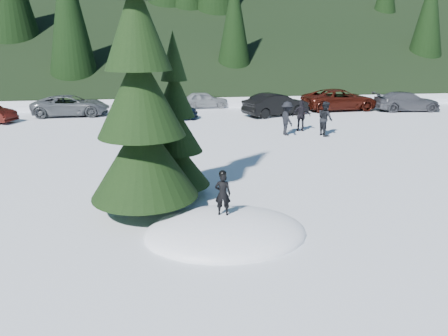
{
  "coord_description": "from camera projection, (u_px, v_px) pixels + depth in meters",
  "views": [
    {
      "loc": [
        -1.52,
        -10.84,
        5.15
      ],
      "look_at": [
        0.31,
        2.57,
        1.1
      ],
      "focal_mm": 35.0,
      "sensor_mm": 36.0,
      "label": 1
    }
  ],
  "objects": [
    {
      "name": "car_7",
      "position": [
        407.0,
        101.0,
        31.8
      ],
      "size": [
        4.87,
        2.27,
        1.37
      ],
      "primitive_type": "imported",
      "rotation": [
        0.0,
        0.0,
        1.5
      ],
      "color": "#494A50",
      "rests_on": "ground"
    },
    {
      "name": "ground",
      "position": [
        226.0,
        233.0,
        11.96
      ],
      "size": [
        200.0,
        200.0,
        0.0
      ],
      "primitive_type": "plane",
      "color": "white",
      "rests_on": "ground"
    },
    {
      "name": "car_6",
      "position": [
        340.0,
        100.0,
        32.16
      ],
      "size": [
        5.7,
        2.95,
        1.54
      ],
      "primitive_type": "imported",
      "rotation": [
        0.0,
        0.0,
        1.64
      ],
      "color": "#39110A",
      "rests_on": "ground"
    },
    {
      "name": "child_skier",
      "position": [
        223.0,
        194.0,
        11.84
      ],
      "size": [
        0.49,
        0.38,
        1.2
      ],
      "primitive_type": "imported",
      "rotation": [
        0.0,
        0.0,
        2.91
      ],
      "color": "black",
      "rests_on": "snow_mound"
    },
    {
      "name": "spruce_short",
      "position": [
        176.0,
        135.0,
        14.24
      ],
      "size": [
        2.2,
        2.2,
        5.37
      ],
      "color": "black",
      "rests_on": "ground"
    },
    {
      "name": "car_2",
      "position": [
        71.0,
        105.0,
        29.79
      ],
      "size": [
        5.12,
        2.44,
        1.41
      ],
      "primitive_type": "imported",
      "rotation": [
        0.0,
        0.0,
        1.59
      ],
      "color": "#565A5E",
      "rests_on": "ground"
    },
    {
      "name": "car_3",
      "position": [
        165.0,
        109.0,
        28.62
      ],
      "size": [
        4.43,
        2.04,
        1.26
      ],
      "primitive_type": "imported",
      "rotation": [
        0.0,
        0.0,
        1.5
      ],
      "color": "black",
      "rests_on": "ground"
    },
    {
      "name": "adult_0",
      "position": [
        325.0,
        119.0,
        23.68
      ],
      "size": [
        0.84,
        1.01,
        1.87
      ],
      "primitive_type": "imported",
      "rotation": [
        0.0,
        0.0,
        1.73
      ],
      "color": "black",
      "rests_on": "ground"
    },
    {
      "name": "adult_1",
      "position": [
        301.0,
        116.0,
        24.84
      ],
      "size": [
        1.09,
        0.61,
        1.76
      ],
      "primitive_type": "imported",
      "rotation": [
        0.0,
        0.0,
        2.96
      ],
      "color": "black",
      "rests_on": "ground"
    },
    {
      "name": "spruce_tall",
      "position": [
        141.0,
        105.0,
        12.43
      ],
      "size": [
        3.2,
        3.2,
        8.6
      ],
      "color": "black",
      "rests_on": "ground"
    },
    {
      "name": "snow_mound",
      "position": [
        226.0,
        233.0,
        11.96
      ],
      "size": [
        4.48,
        3.52,
        0.96
      ],
      "primitive_type": "ellipsoid",
      "color": "white",
      "rests_on": "ground"
    },
    {
      "name": "adult_2",
      "position": [
        287.0,
        118.0,
        23.79
      ],
      "size": [
        0.79,
        1.24,
        1.83
      ],
      "primitive_type": "imported",
      "rotation": [
        0.0,
        0.0,
        1.67
      ],
      "color": "black",
      "rests_on": "ground"
    },
    {
      "name": "car_4",
      "position": [
        204.0,
        100.0,
        33.16
      ],
      "size": [
        3.68,
        1.65,
        1.23
      ],
      "primitive_type": "imported",
      "rotation": [
        0.0,
        0.0,
        1.63
      ],
      "color": "gray",
      "rests_on": "ground"
    },
    {
      "name": "car_5",
      "position": [
        276.0,
        104.0,
        29.84
      ],
      "size": [
        4.9,
        3.23,
        1.53
      ],
      "primitive_type": "imported",
      "rotation": [
        0.0,
        0.0,
        1.96
      ],
      "color": "black",
      "rests_on": "ground"
    }
  ]
}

